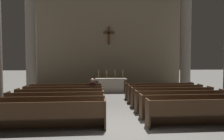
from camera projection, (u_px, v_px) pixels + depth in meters
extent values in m
plane|color=#66635E|center=(126.00, 128.00, 6.35)|extent=(80.00, 80.00, 0.00)
cube|color=#422B19|center=(44.00, 117.00, 6.12)|extent=(3.86, 0.40, 0.05)
cube|color=#422B19|center=(41.00, 110.00, 5.88)|extent=(3.86, 0.05, 0.50)
cube|color=#422B19|center=(45.00, 122.00, 6.31)|extent=(3.86, 0.04, 0.40)
cube|color=#422B19|center=(105.00, 114.00, 6.25)|extent=(0.06, 0.50, 0.95)
cube|color=#422B19|center=(51.00, 109.00, 7.07)|extent=(3.86, 0.40, 0.05)
cube|color=#422B19|center=(49.00, 103.00, 6.83)|extent=(3.86, 0.05, 0.50)
cube|color=#422B19|center=(52.00, 114.00, 7.26)|extent=(3.86, 0.04, 0.40)
cube|color=#422B19|center=(104.00, 107.00, 7.20)|extent=(0.06, 0.50, 0.95)
cube|color=#422B19|center=(56.00, 104.00, 8.02)|extent=(3.86, 0.40, 0.05)
cube|color=#422B19|center=(55.00, 98.00, 7.78)|extent=(3.86, 0.05, 0.50)
cube|color=#422B19|center=(57.00, 108.00, 8.21)|extent=(3.86, 0.04, 0.40)
cube|color=#422B19|center=(103.00, 102.00, 8.15)|extent=(0.06, 0.50, 0.95)
cube|color=#422B19|center=(7.00, 103.00, 7.84)|extent=(0.06, 0.50, 0.95)
cube|color=#422B19|center=(61.00, 99.00, 8.96)|extent=(3.86, 0.40, 0.05)
cube|color=#422B19|center=(60.00, 94.00, 8.73)|extent=(3.86, 0.05, 0.50)
cube|color=#422B19|center=(61.00, 103.00, 9.15)|extent=(3.86, 0.04, 0.40)
cube|color=#422B19|center=(102.00, 98.00, 9.09)|extent=(0.06, 0.50, 0.95)
cube|color=#422B19|center=(17.00, 99.00, 8.79)|extent=(0.06, 0.50, 0.95)
cube|color=#422B19|center=(64.00, 96.00, 9.91)|extent=(3.86, 0.40, 0.05)
cube|color=#422B19|center=(63.00, 91.00, 9.68)|extent=(3.86, 0.05, 0.50)
cube|color=#422B19|center=(65.00, 99.00, 10.10)|extent=(3.86, 0.04, 0.40)
cube|color=#422B19|center=(102.00, 94.00, 10.04)|extent=(0.06, 0.50, 0.95)
cube|color=#422B19|center=(25.00, 95.00, 9.74)|extent=(0.06, 0.50, 0.95)
cube|color=#422B19|center=(67.00, 93.00, 10.86)|extent=(3.86, 0.40, 0.05)
cube|color=#422B19|center=(66.00, 88.00, 10.62)|extent=(3.86, 0.05, 0.50)
cube|color=#422B19|center=(68.00, 96.00, 11.05)|extent=(3.86, 0.04, 0.40)
cube|color=#422B19|center=(102.00, 91.00, 10.99)|extent=(0.06, 0.50, 0.95)
cube|color=#422B19|center=(31.00, 92.00, 10.69)|extent=(0.06, 0.50, 0.95)
cube|color=#422B19|center=(204.00, 113.00, 6.53)|extent=(3.86, 0.40, 0.05)
cube|color=#422B19|center=(208.00, 107.00, 6.30)|extent=(3.86, 0.05, 0.50)
cube|color=#422B19|center=(201.00, 118.00, 6.72)|extent=(3.86, 0.04, 0.40)
cube|color=#422B19|center=(148.00, 113.00, 6.36)|extent=(0.06, 0.50, 0.95)
cube|color=#422B19|center=(190.00, 107.00, 7.48)|extent=(3.86, 0.40, 0.05)
cube|color=#422B19|center=(193.00, 101.00, 7.24)|extent=(3.86, 0.05, 0.50)
cube|color=#422B19|center=(188.00, 111.00, 7.67)|extent=(3.86, 0.04, 0.40)
cube|color=#422B19|center=(141.00, 107.00, 7.31)|extent=(0.06, 0.50, 0.95)
cube|color=#422B19|center=(180.00, 102.00, 8.43)|extent=(3.86, 0.40, 0.05)
cube|color=#422B19|center=(182.00, 96.00, 8.19)|extent=(3.86, 0.05, 0.50)
cube|color=#422B19|center=(178.00, 106.00, 8.62)|extent=(3.86, 0.04, 0.40)
cube|color=#422B19|center=(136.00, 101.00, 8.25)|extent=(0.06, 0.50, 0.95)
cube|color=#422B19|center=(223.00, 100.00, 8.56)|extent=(0.06, 0.50, 0.95)
cube|color=#422B19|center=(172.00, 98.00, 9.38)|extent=(3.86, 0.40, 0.05)
cube|color=#422B19|center=(173.00, 93.00, 9.14)|extent=(3.86, 0.05, 0.50)
cube|color=#422B19|center=(170.00, 101.00, 9.57)|extent=(3.86, 0.04, 0.40)
cube|color=#422B19|center=(132.00, 97.00, 9.20)|extent=(0.06, 0.50, 0.95)
cube|color=#422B19|center=(210.00, 96.00, 9.51)|extent=(0.06, 0.50, 0.95)
cube|color=#422B19|center=(165.00, 94.00, 10.32)|extent=(3.86, 0.40, 0.05)
cube|color=#422B19|center=(166.00, 90.00, 10.09)|extent=(3.86, 0.05, 0.50)
cube|color=#422B19|center=(163.00, 98.00, 10.51)|extent=(3.86, 0.04, 0.40)
cube|color=#422B19|center=(129.00, 94.00, 10.15)|extent=(0.06, 0.50, 0.95)
cube|color=#422B19|center=(200.00, 93.00, 10.45)|extent=(0.06, 0.50, 0.95)
cube|color=#422B19|center=(159.00, 91.00, 11.27)|extent=(3.86, 0.40, 0.05)
cube|color=#422B19|center=(160.00, 87.00, 11.04)|extent=(3.86, 0.05, 0.50)
cube|color=#422B19|center=(158.00, 95.00, 11.46)|extent=(3.86, 0.04, 0.40)
cube|color=#422B19|center=(126.00, 91.00, 11.10)|extent=(0.06, 0.50, 0.95)
cube|color=#422B19|center=(191.00, 90.00, 11.40)|extent=(0.06, 0.50, 0.95)
cube|color=#9E998E|center=(32.00, 92.00, 13.09)|extent=(0.98, 0.98, 0.20)
cylinder|color=#9E998E|center=(31.00, 43.00, 12.94)|extent=(0.70, 0.70, 6.82)
cube|color=#9E998E|center=(185.00, 90.00, 13.93)|extent=(0.98, 0.98, 0.20)
cylinder|color=#9E998E|center=(186.00, 44.00, 13.77)|extent=(0.70, 0.70, 6.82)
cube|color=#BCB7AD|center=(111.00, 86.00, 13.57)|extent=(1.76, 0.72, 0.88)
cube|color=#BCB7AD|center=(111.00, 79.00, 13.55)|extent=(2.20, 0.90, 0.12)
cube|color=silver|center=(111.00, 78.00, 13.55)|extent=(2.09, 0.86, 0.01)
cylinder|color=#B79338|center=(99.00, 78.00, 13.48)|extent=(0.16, 0.16, 0.02)
cylinder|color=#B79338|center=(99.00, 76.00, 13.47)|extent=(0.07, 0.07, 0.31)
cylinder|color=silver|center=(99.00, 72.00, 13.46)|extent=(0.04, 0.04, 0.25)
cylinder|color=#B79338|center=(107.00, 78.00, 13.52)|extent=(0.16, 0.16, 0.02)
cylinder|color=#B79338|center=(107.00, 76.00, 13.52)|extent=(0.07, 0.07, 0.31)
cylinder|color=silver|center=(107.00, 72.00, 13.50)|extent=(0.04, 0.04, 0.25)
cylinder|color=#B79338|center=(115.00, 78.00, 13.57)|extent=(0.16, 0.16, 0.02)
cylinder|color=#B79338|center=(115.00, 76.00, 13.56)|extent=(0.07, 0.07, 0.31)
cylinder|color=silver|center=(115.00, 72.00, 13.55)|extent=(0.04, 0.04, 0.25)
cylinder|color=#B79338|center=(123.00, 78.00, 13.61)|extent=(0.16, 0.16, 0.02)
cylinder|color=#B79338|center=(123.00, 76.00, 13.61)|extent=(0.07, 0.07, 0.31)
cylinder|color=silver|center=(123.00, 72.00, 13.59)|extent=(0.04, 0.04, 0.25)
cube|color=gray|center=(109.00, 41.00, 15.72)|extent=(11.93, 0.25, 7.76)
cube|color=brown|center=(109.00, 36.00, 15.49)|extent=(0.17, 0.17, 1.41)
cube|color=brown|center=(109.00, 33.00, 15.48)|extent=(0.90, 0.17, 0.17)
cube|color=#26262B|center=(93.00, 98.00, 10.21)|extent=(0.24, 0.14, 0.45)
cube|color=#26262B|center=(93.00, 93.00, 10.07)|extent=(0.28, 0.36, 0.12)
cube|color=#381919|center=(93.00, 87.00, 9.93)|extent=(0.32, 0.20, 0.54)
sphere|color=beige|center=(93.00, 80.00, 9.91)|extent=(0.20, 0.20, 0.20)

